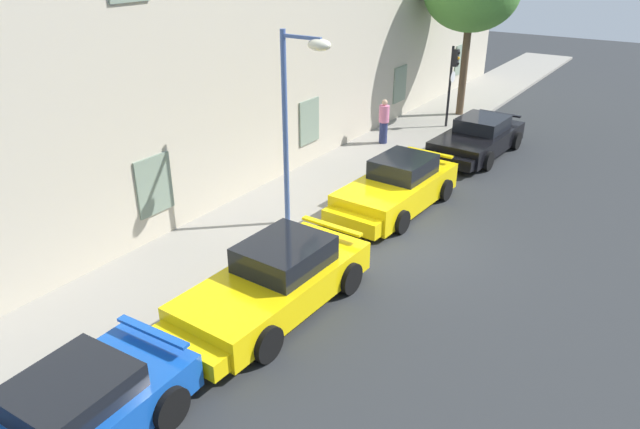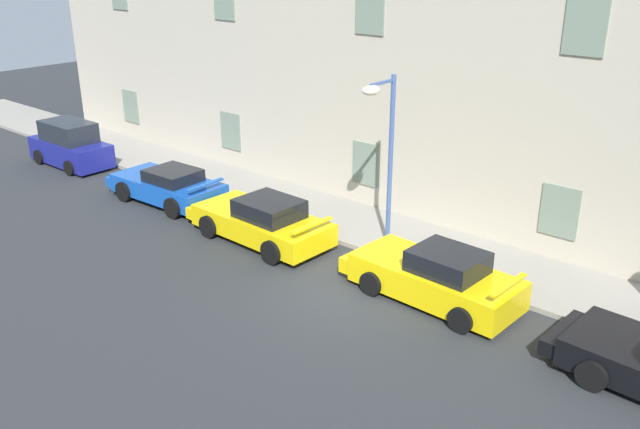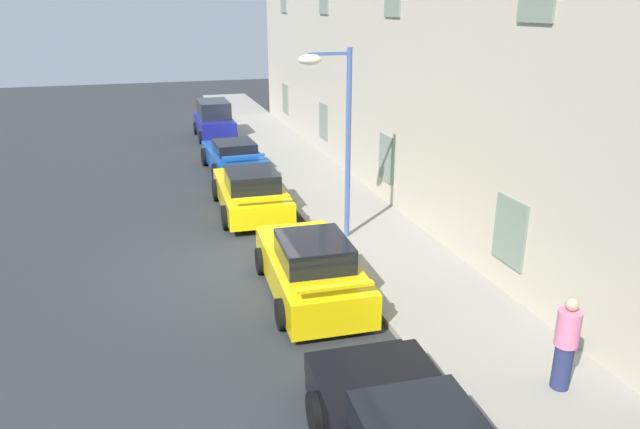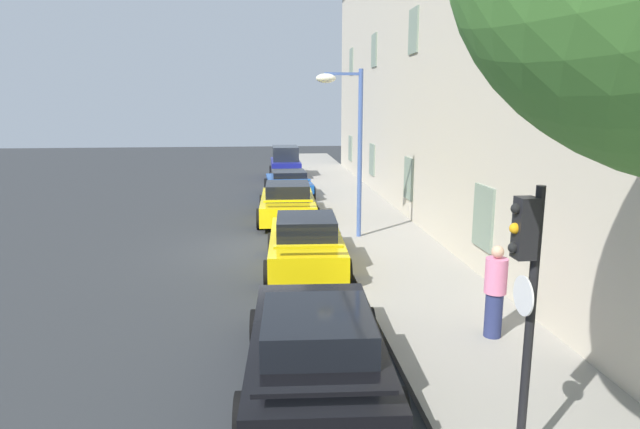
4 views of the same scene
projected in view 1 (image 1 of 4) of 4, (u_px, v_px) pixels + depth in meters
ground_plane at (402, 244)px, 15.10m from camera, size 80.00×80.00×0.00m
sidewalk at (285, 208)px, 16.98m from camera, size 60.00×3.05×0.14m
sportscar_yellow_flank at (271, 285)px, 12.10m from camera, size 5.04×2.27×1.43m
sportscar_white_middle at (394, 190)px, 16.79m from camera, size 4.86×2.21×1.47m
sportscar_tail_end at (476, 140)px, 21.13m from camera, size 4.98×2.34×1.31m
traffic_light at (453, 73)px, 23.23m from camera, size 0.44×0.36×3.26m
street_lamp at (299, 95)px, 14.17m from camera, size 0.44×1.42×5.12m
pedestrian_admiring at (384, 121)px, 21.86m from camera, size 0.53×0.53×1.68m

